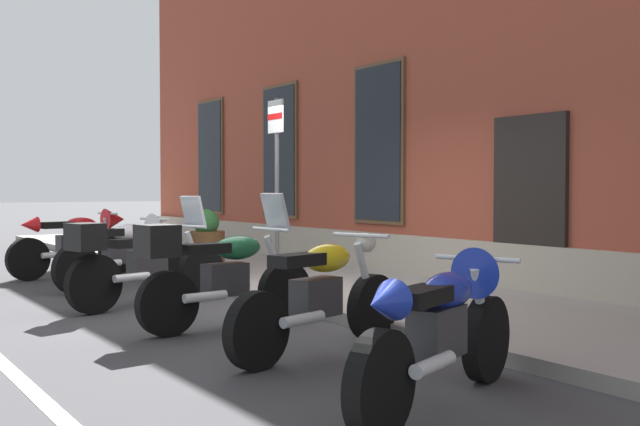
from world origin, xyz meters
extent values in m
plane|color=#38383A|center=(0.00, 0.00, 0.00)|extent=(140.00, 140.00, 0.00)
cube|color=gray|center=(0.00, 1.44, 0.06)|extent=(26.72, 2.89, 0.13)
cube|color=brown|center=(0.00, 5.82, 4.36)|extent=(20.72, 5.86, 8.72)
cube|color=gray|center=(0.00, 2.85, 0.35)|extent=(20.72, 0.10, 0.70)
cube|color=#513823|center=(-7.40, 2.87, 2.10)|extent=(1.22, 0.06, 2.52)
cube|color=black|center=(-7.40, 2.84, 2.10)|extent=(1.10, 0.03, 2.40)
cube|color=#513823|center=(-4.44, 2.87, 2.10)|extent=(1.22, 0.06, 2.52)
cube|color=black|center=(-4.44, 2.84, 2.10)|extent=(1.10, 0.03, 2.40)
cube|color=#513823|center=(-1.48, 2.87, 2.10)|extent=(1.22, 0.06, 2.52)
cube|color=black|center=(-1.48, 2.84, 2.10)|extent=(1.10, 0.03, 2.40)
cube|color=black|center=(1.48, 2.86, 1.15)|extent=(1.10, 0.08, 2.30)
cylinder|color=black|center=(-4.36, -0.31, 0.33)|extent=(0.22, 0.66, 0.65)
cylinder|color=black|center=(-4.13, -1.77, 0.33)|extent=(0.22, 0.66, 0.65)
cylinder|color=silver|center=(-4.34, -0.41, 0.60)|extent=(0.12, 0.33, 0.67)
cube|color=#28282B|center=(-4.24, -1.09, 0.51)|extent=(0.28, 0.47, 0.32)
ellipsoid|color=red|center=(-4.26, -0.94, 0.82)|extent=(0.34, 0.55, 0.24)
cube|color=black|center=(-4.20, -1.32, 0.83)|extent=(0.29, 0.51, 0.10)
cylinder|color=silver|center=(-4.33, -0.49, 0.99)|extent=(0.62, 0.13, 0.04)
cylinder|color=silver|center=(-4.07, -1.37, 0.38)|extent=(0.16, 0.46, 0.09)
cone|color=red|center=(-4.35, -0.36, 0.89)|extent=(0.41, 0.39, 0.36)
cone|color=red|center=(-4.14, -1.75, 0.85)|extent=(0.28, 0.29, 0.24)
cylinder|color=black|center=(-2.71, -0.18, 0.33)|extent=(0.30, 0.67, 0.66)
cylinder|color=black|center=(-2.30, -1.58, 0.33)|extent=(0.30, 0.67, 0.66)
cylinder|color=silver|center=(-2.68, -0.28, 0.58)|extent=(0.15, 0.32, 0.63)
cube|color=#28282B|center=(-2.49, -0.93, 0.51)|extent=(0.33, 0.48, 0.32)
ellipsoid|color=silver|center=(-2.53, -0.79, 0.78)|extent=(0.39, 0.57, 0.24)
cube|color=black|center=(-2.43, -1.15, 0.79)|extent=(0.34, 0.52, 0.10)
cylinder|color=silver|center=(-2.66, -0.36, 0.95)|extent=(0.61, 0.21, 0.04)
cylinder|color=silver|center=(-2.29, -1.19, 0.38)|extent=(0.21, 0.46, 0.09)
cone|color=silver|center=(-2.69, -0.23, 0.85)|extent=(0.44, 0.43, 0.36)
cone|color=silver|center=(-2.31, -1.56, 0.81)|extent=(0.30, 0.32, 0.24)
cylinder|color=black|center=(-0.99, -0.41, 0.33)|extent=(0.28, 0.68, 0.67)
cylinder|color=black|center=(-0.61, -1.88, 0.33)|extent=(0.28, 0.68, 0.67)
cylinder|color=silver|center=(-0.96, -0.50, 0.57)|extent=(0.14, 0.31, 0.60)
cube|color=#28282B|center=(-0.79, -1.19, 0.51)|extent=(0.32, 0.48, 0.32)
ellipsoid|color=#B7BABF|center=(-0.82, -1.04, 0.75)|extent=(0.38, 0.57, 0.24)
cube|color=black|center=(-0.73, -1.41, 0.76)|extent=(0.33, 0.52, 0.10)
cylinder|color=silver|center=(-0.94, -0.58, 0.92)|extent=(0.61, 0.19, 0.04)
cylinder|color=silver|center=(-0.60, -1.45, 0.38)|extent=(0.20, 0.46, 0.09)
cube|color=#B2BCC6|center=(-0.96, -0.52, 1.10)|extent=(0.38, 0.23, 0.40)
cube|color=black|center=(-0.59, -1.97, 0.86)|extent=(0.43, 0.40, 0.30)
cylinder|color=black|center=(0.89, -0.32, 0.31)|extent=(0.17, 0.63, 0.62)
cylinder|color=black|center=(1.01, -1.69, 0.31)|extent=(0.17, 0.63, 0.62)
cylinder|color=silver|center=(0.90, -0.42, 0.58)|extent=(0.10, 0.33, 0.66)
cube|color=#28282B|center=(0.96, -1.06, 0.49)|extent=(0.26, 0.46, 0.32)
ellipsoid|color=#195633|center=(0.94, -0.91, 0.80)|extent=(0.30, 0.54, 0.24)
cube|color=black|center=(0.98, -1.29, 0.81)|extent=(0.26, 0.50, 0.10)
cylinder|color=silver|center=(0.91, -0.50, 0.97)|extent=(0.62, 0.09, 0.04)
cylinder|color=silver|center=(1.10, -1.35, 0.36)|extent=(0.13, 0.46, 0.09)
cube|color=#B2BCC6|center=(0.90, -0.44, 1.15)|extent=(0.37, 0.17, 0.40)
cube|color=black|center=(1.02, -1.79, 0.91)|extent=(0.39, 0.35, 0.30)
cylinder|color=black|center=(2.24, -0.21, 0.31)|extent=(0.27, 0.62, 0.61)
cylinder|color=black|center=(2.61, -1.63, 0.31)|extent=(0.27, 0.62, 0.61)
cylinder|color=silver|center=(2.26, -0.31, 0.58)|extent=(0.15, 0.33, 0.67)
cube|color=#28282B|center=(2.44, -0.97, 0.49)|extent=(0.33, 0.48, 0.32)
ellipsoid|color=gold|center=(2.40, -0.82, 0.80)|extent=(0.38, 0.57, 0.24)
cube|color=black|center=(2.50, -1.19, 0.81)|extent=(0.34, 0.52, 0.10)
cylinder|color=silver|center=(2.28, -0.38, 0.97)|extent=(0.61, 0.19, 0.04)
cylinder|color=silver|center=(2.63, -1.23, 0.36)|extent=(0.20, 0.46, 0.09)
sphere|color=silver|center=(2.26, -0.31, 0.90)|extent=(0.18, 0.18, 0.18)
cylinder|color=black|center=(3.83, -0.43, 0.31)|extent=(0.33, 0.62, 0.62)
cylinder|color=black|center=(4.38, -1.85, 0.31)|extent=(0.33, 0.62, 0.62)
cylinder|color=silver|center=(3.87, -0.53, 0.55)|extent=(0.17, 0.30, 0.61)
cube|color=#28282B|center=(4.12, -1.19, 0.49)|extent=(0.36, 0.49, 0.32)
ellipsoid|color=#192D9E|center=(4.07, -1.05, 0.73)|extent=(0.43, 0.58, 0.24)
cube|color=black|center=(4.21, -1.41, 0.74)|extent=(0.38, 0.53, 0.10)
cylinder|color=silver|center=(3.90, -0.60, 0.90)|extent=(0.59, 0.25, 0.04)
cylinder|color=silver|center=(4.34, -1.43, 0.36)|extent=(0.24, 0.45, 0.09)
cone|color=#192D9E|center=(3.85, -0.48, 0.80)|extent=(0.46, 0.45, 0.36)
cone|color=#192D9E|center=(4.37, -1.84, 0.76)|extent=(0.32, 0.33, 0.24)
cylinder|color=#4C4C51|center=(-1.04, 0.75, 1.37)|extent=(0.06, 0.06, 2.48)
cube|color=white|center=(-1.04, 0.73, 2.36)|extent=(0.36, 0.03, 0.44)
cube|color=red|center=(-1.04, 0.71, 2.36)|extent=(0.36, 0.01, 0.08)
cylinder|color=brown|center=(-2.78, 0.53, 0.43)|extent=(0.56, 0.56, 0.61)
cylinder|color=black|center=(-2.78, 0.53, 0.43)|extent=(0.59, 0.59, 0.04)
sphere|color=#28602D|center=(-2.78, 0.53, 0.88)|extent=(0.40, 0.40, 0.40)
camera|label=1|loc=(7.51, -4.40, 1.39)|focal=41.43mm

